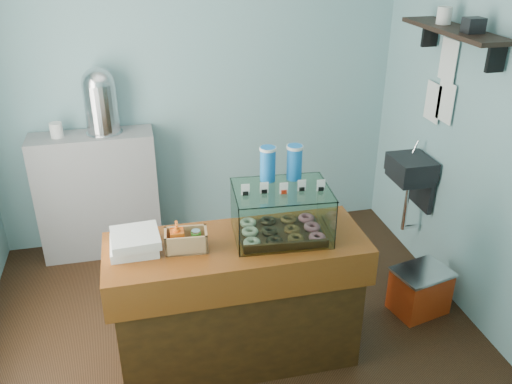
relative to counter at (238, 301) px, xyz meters
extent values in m
plane|color=black|center=(0.00, 0.25, -0.46)|extent=(3.50, 3.50, 0.00)
cube|color=#81B3BC|center=(0.00, 1.75, 0.94)|extent=(3.50, 0.04, 2.80)
cube|color=#81B3BC|center=(0.00, -1.25, 0.94)|extent=(3.50, 0.04, 2.80)
cube|color=#81B3BC|center=(1.75, 0.25, 0.94)|extent=(0.04, 3.00, 2.80)
cube|color=black|center=(1.58, 0.80, 0.44)|extent=(0.30, 0.35, 0.15)
cube|color=black|center=(1.71, 0.80, 0.24)|extent=(0.04, 0.30, 0.35)
cylinder|color=silver|center=(1.65, 0.90, 0.56)|extent=(0.02, 0.02, 0.12)
cylinder|color=silver|center=(1.58, 0.80, 0.09)|extent=(0.04, 0.04, 0.45)
cube|color=black|center=(1.60, 0.55, 1.54)|extent=(0.25, 1.00, 0.03)
cube|color=black|center=(1.67, 0.15, 1.44)|extent=(0.12, 0.03, 0.18)
cube|color=black|center=(1.67, 0.95, 1.44)|extent=(0.12, 0.03, 0.18)
cube|color=white|center=(1.73, 0.70, 0.99)|extent=(0.01, 0.21, 0.30)
cube|color=white|center=(1.73, 0.87, 0.94)|extent=(0.01, 0.21, 0.30)
cube|color=white|center=(1.73, 0.75, 1.29)|extent=(0.01, 0.21, 0.30)
cube|color=#44260D|center=(0.00, 0.00, -0.04)|extent=(1.50, 0.56, 0.84)
cube|color=#531F0B|center=(0.00, 0.00, 0.41)|extent=(1.60, 0.60, 0.06)
cube|color=#531F0B|center=(0.00, -0.28, 0.29)|extent=(1.60, 0.04, 0.18)
cube|color=gray|center=(-0.90, 1.57, 0.09)|extent=(1.00, 0.32, 1.10)
cube|color=#351D0F|center=(0.28, 0.02, 0.45)|extent=(0.54, 0.40, 0.02)
torus|color=beige|center=(0.08, -0.08, 0.48)|extent=(0.10, 0.10, 0.03)
torus|color=black|center=(0.21, -0.09, 0.48)|extent=(0.10, 0.10, 0.03)
torus|color=brown|center=(0.34, -0.10, 0.48)|extent=(0.10, 0.10, 0.03)
torus|color=#D36381|center=(0.47, -0.11, 0.48)|extent=(0.10, 0.10, 0.03)
torus|color=beige|center=(0.09, 0.04, 0.48)|extent=(0.10, 0.10, 0.03)
torus|color=black|center=(0.22, 0.03, 0.48)|extent=(0.10, 0.10, 0.03)
torus|color=brown|center=(0.35, 0.02, 0.48)|extent=(0.10, 0.10, 0.03)
torus|color=#D36381|center=(0.48, 0.01, 0.48)|extent=(0.10, 0.10, 0.03)
torus|color=beige|center=(0.10, 0.16, 0.48)|extent=(0.10, 0.10, 0.03)
torus|color=black|center=(0.23, 0.15, 0.48)|extent=(0.10, 0.10, 0.03)
torus|color=brown|center=(0.36, 0.14, 0.48)|extent=(0.10, 0.10, 0.03)
torus|color=#D36381|center=(0.49, 0.13, 0.48)|extent=(0.10, 0.10, 0.03)
cube|color=white|center=(0.27, -0.18, 0.60)|extent=(0.57, 0.05, 0.31)
cube|color=white|center=(0.30, 0.23, 0.60)|extent=(0.57, 0.05, 0.31)
cube|color=white|center=(0.00, 0.04, 0.60)|extent=(0.04, 0.41, 0.31)
cube|color=white|center=(0.57, 0.00, 0.60)|extent=(0.04, 0.41, 0.31)
cube|color=white|center=(0.28, 0.02, 0.76)|extent=(0.61, 0.47, 0.01)
cube|color=white|center=(0.06, -0.01, 0.79)|extent=(0.05, 0.01, 0.07)
cube|color=black|center=(0.06, -0.01, 0.77)|extent=(0.03, 0.02, 0.02)
cube|color=white|center=(0.17, -0.02, 0.79)|extent=(0.05, 0.01, 0.07)
cube|color=black|center=(0.17, -0.02, 0.77)|extent=(0.03, 0.02, 0.02)
cube|color=white|center=(0.28, -0.03, 0.79)|extent=(0.05, 0.01, 0.07)
cube|color=red|center=(0.28, -0.03, 0.77)|extent=(0.03, 0.02, 0.02)
cube|color=white|center=(0.39, -0.04, 0.79)|extent=(0.05, 0.01, 0.07)
cube|color=black|center=(0.39, -0.04, 0.77)|extent=(0.03, 0.02, 0.02)
cube|color=white|center=(0.50, -0.04, 0.79)|extent=(0.05, 0.01, 0.07)
cube|color=black|center=(0.50, -0.04, 0.77)|extent=(0.03, 0.02, 0.02)
cylinder|color=blue|center=(0.23, 0.16, 0.87)|extent=(0.09, 0.09, 0.22)
cylinder|color=white|center=(0.23, 0.16, 0.97)|extent=(0.10, 0.10, 0.02)
cylinder|color=blue|center=(0.40, 0.15, 0.87)|extent=(0.09, 0.09, 0.22)
cylinder|color=white|center=(0.40, 0.15, 0.97)|extent=(0.10, 0.10, 0.02)
cube|color=tan|center=(-0.30, -0.01, 0.45)|extent=(0.26, 0.17, 0.01)
cube|color=tan|center=(-0.31, -0.08, 0.50)|extent=(0.25, 0.04, 0.12)
cube|color=tan|center=(-0.30, 0.06, 0.50)|extent=(0.25, 0.04, 0.12)
cube|color=tan|center=(-0.42, 0.00, 0.50)|extent=(0.03, 0.15, 0.12)
cube|color=tan|center=(-0.19, -0.02, 0.50)|extent=(0.03, 0.15, 0.12)
imported|color=orange|center=(-0.35, 0.00, 0.54)|extent=(0.09, 0.09, 0.18)
cylinder|color=#318023|center=(-0.25, -0.01, 0.50)|extent=(0.06, 0.06, 0.10)
cylinder|color=silver|center=(-0.25, -0.01, 0.56)|extent=(0.05, 0.05, 0.01)
cube|color=white|center=(-0.61, 0.06, 0.47)|extent=(0.28, 0.28, 0.06)
cube|color=white|center=(-0.60, 0.05, 0.52)|extent=(0.29, 0.29, 0.06)
cylinder|color=silver|center=(-0.78, 1.59, 0.65)|extent=(0.29, 0.29, 0.01)
cylinder|color=silver|center=(-0.78, 1.59, 0.85)|extent=(0.26, 0.26, 0.40)
sphere|color=silver|center=(-0.78, 1.59, 1.05)|extent=(0.26, 0.26, 0.26)
cube|color=#B7310E|center=(1.42, 0.17, -0.29)|extent=(0.44, 0.37, 0.33)
cube|color=silver|center=(1.42, 0.17, -0.11)|extent=(0.46, 0.39, 0.02)
camera|label=1|loc=(-0.52, -2.76, 2.18)|focal=38.00mm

